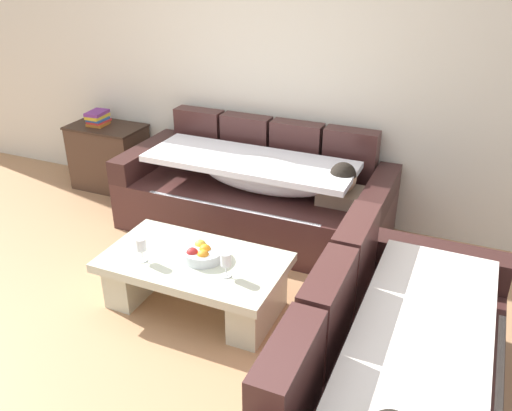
% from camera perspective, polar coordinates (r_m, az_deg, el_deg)
% --- Properties ---
extents(ground_plane, '(14.00, 14.00, 0.00)m').
position_cam_1_polar(ground_plane, '(3.56, -12.74, -13.79)').
color(ground_plane, '#AE7E55').
extents(back_wall, '(9.00, 0.10, 2.70)m').
position_cam_1_polar(back_wall, '(4.70, 1.23, 15.35)').
color(back_wall, beige).
rests_on(back_wall, ground_plane).
extents(couch_along_wall, '(2.24, 0.92, 0.88)m').
position_cam_1_polar(couch_along_wall, '(4.50, 0.20, 1.17)').
color(couch_along_wall, '#432422').
rests_on(couch_along_wall, ground_plane).
extents(couch_near_window, '(0.92, 1.98, 0.88)m').
position_cam_1_polar(couch_near_window, '(2.82, 14.32, -17.81)').
color(couch_near_window, '#432422').
rests_on(couch_near_window, ground_plane).
extents(coffee_table, '(1.20, 0.68, 0.38)m').
position_cam_1_polar(coffee_table, '(3.64, -6.51, -7.50)').
color(coffee_table, beige).
rests_on(coffee_table, ground_plane).
extents(fruit_bowl, '(0.28, 0.28, 0.10)m').
position_cam_1_polar(fruit_bowl, '(3.54, -5.69, -5.00)').
color(fruit_bowl, silver).
rests_on(fruit_bowl, coffee_table).
extents(wine_glass_near_left, '(0.07, 0.07, 0.17)m').
position_cam_1_polar(wine_glass_near_left, '(3.54, -12.08, -4.16)').
color(wine_glass_near_left, silver).
rests_on(wine_glass_near_left, coffee_table).
extents(wine_glass_near_right, '(0.07, 0.07, 0.17)m').
position_cam_1_polar(wine_glass_near_right, '(3.32, -3.22, -5.82)').
color(wine_glass_near_right, silver).
rests_on(wine_glass_near_right, coffee_table).
extents(side_cabinet, '(0.72, 0.44, 0.64)m').
position_cam_1_polar(side_cabinet, '(5.52, -15.26, 5.00)').
color(side_cabinet, '#473022').
rests_on(side_cabinet, ground_plane).
extents(book_stack_on_cabinet, '(0.19, 0.24, 0.13)m').
position_cam_1_polar(book_stack_on_cabinet, '(5.44, -16.43, 8.88)').
color(book_stack_on_cabinet, '#B76623').
rests_on(book_stack_on_cabinet, side_cabinet).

